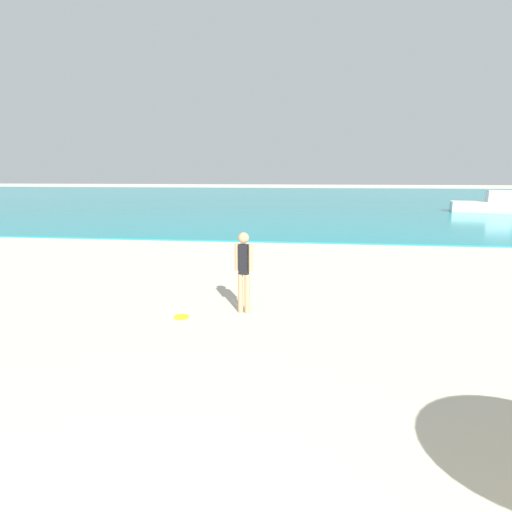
% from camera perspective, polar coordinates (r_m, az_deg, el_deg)
% --- Properties ---
extents(water, '(160.00, 60.00, 0.06)m').
position_cam_1_polar(water, '(45.90, 5.67, 8.14)').
color(water, teal).
rests_on(water, ground).
extents(person_standing, '(0.36, 0.21, 1.61)m').
position_cam_1_polar(person_standing, '(7.87, -1.74, -1.66)').
color(person_standing, tan).
rests_on(person_standing, ground).
extents(frisbee, '(0.29, 0.29, 0.03)m').
position_cam_1_polar(frisbee, '(7.98, -10.43, -8.41)').
color(frisbee, yellow).
rests_on(frisbee, ground).
extents(boat_near, '(4.61, 2.18, 1.51)m').
position_cam_1_polar(boat_near, '(32.63, 29.87, 6.29)').
color(boat_near, white).
rests_on(boat_near, water).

